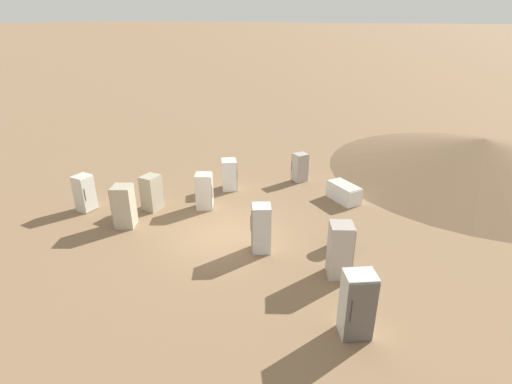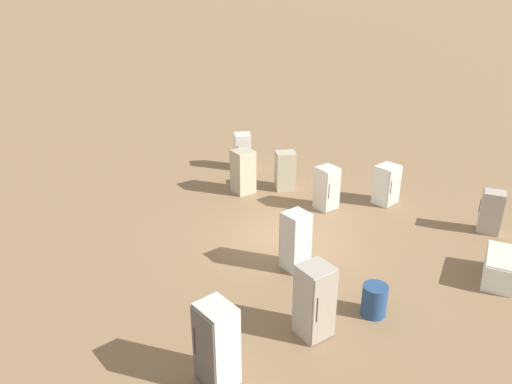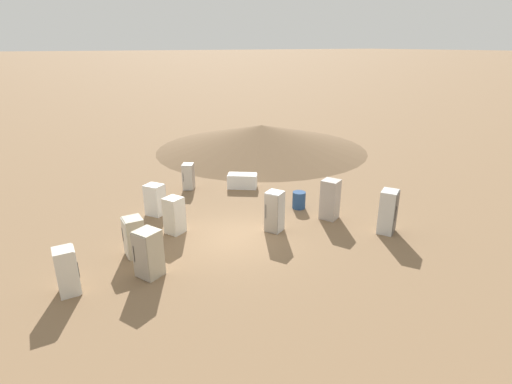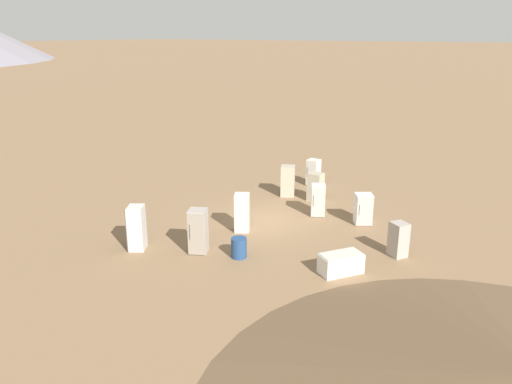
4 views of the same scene
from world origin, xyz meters
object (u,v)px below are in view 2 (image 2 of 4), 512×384
object	(u,v)px
discarded_fridge_0	(327,188)
discarded_fridge_4	(285,171)
discarded_fridge_2	(295,241)
discarded_fridge_8	(500,267)
discarded_fridge_1	(315,301)
discarded_fridge_5	(243,151)
discarded_fridge_3	(216,344)
discarded_fridge_7	(387,185)
rusty_barrel	(374,300)
discarded_fridge_6	(491,212)
discarded_fridge_9	(243,171)

from	to	relation	value
discarded_fridge_0	discarded_fridge_4	world-z (taller)	discarded_fridge_0
discarded_fridge_2	discarded_fridge_8	distance (m)	5.67
discarded_fridge_0	discarded_fridge_1	xyz separation A→B (m)	(6.61, -2.06, 0.13)
discarded_fridge_1	discarded_fridge_5	size ratio (longest dim) A/B	1.17
discarded_fridge_1	discarded_fridge_3	xyz separation A→B (m)	(1.17, -2.33, 0.01)
discarded_fridge_7	rusty_barrel	bearing A→B (deg)	31.62
discarded_fridge_4	rusty_barrel	bearing A→B (deg)	-85.17
discarded_fridge_5	discarded_fridge_3	bearing A→B (deg)	81.75
discarded_fridge_4	discarded_fridge_2	bearing A→B (deg)	-98.25
discarded_fridge_5	discarded_fridge_0	bearing A→B (deg)	120.56
discarded_fridge_1	discarded_fridge_2	size ratio (longest dim) A/B	1.05
discarded_fridge_0	discarded_fridge_8	bearing A→B (deg)	96.85
discarded_fridge_2	discarded_fridge_8	world-z (taller)	discarded_fridge_2
discarded_fridge_7	discarded_fridge_8	size ratio (longest dim) A/B	0.83
discarded_fridge_1	discarded_fridge_6	world-z (taller)	discarded_fridge_1
discarded_fridge_1	discarded_fridge_3	bearing A→B (deg)	-0.02
discarded_fridge_2	discarded_fridge_4	size ratio (longest dim) A/B	1.16
discarded_fridge_3	discarded_fridge_9	size ratio (longest dim) A/B	1.10
discarded_fridge_2	discarded_fridge_6	distance (m)	6.88
discarded_fridge_2	discarded_fridge_9	size ratio (longest dim) A/B	1.04
discarded_fridge_8	rusty_barrel	size ratio (longest dim) A/B	2.14
discarded_fridge_0	discarded_fridge_9	xyz separation A→B (m)	(-1.86, -2.81, 0.06)
discarded_fridge_2	discarded_fridge_8	bearing A→B (deg)	-44.05
discarded_fridge_1	discarded_fridge_9	bearing A→B (deg)	-111.58
discarded_fridge_8	discarded_fridge_9	world-z (taller)	discarded_fridge_9
discarded_fridge_1	discarded_fridge_6	distance (m)	8.07
discarded_fridge_0	discarded_fridge_9	world-z (taller)	discarded_fridge_9
discarded_fridge_4	discarded_fridge_6	size ratio (longest dim) A/B	1.07
discarded_fridge_0	discarded_fridge_7	xyz separation A→B (m)	(-0.15, 2.29, -0.05)
discarded_fridge_6	discarded_fridge_9	xyz separation A→B (m)	(-4.29, -7.64, 0.14)
discarded_fridge_3	rusty_barrel	xyz separation A→B (m)	(-1.68, 4.00, -0.52)
discarded_fridge_2	discarded_fridge_1	bearing A→B (deg)	-123.06
discarded_fridge_6	discarded_fridge_7	xyz separation A→B (m)	(-2.58, -2.54, 0.02)
rusty_barrel	discarded_fridge_9	bearing A→B (deg)	-163.16
discarded_fridge_2	discarded_fridge_6	xyz separation A→B (m)	(-1.31, 6.75, -0.17)
discarded_fridge_4	discarded_fridge_7	bearing A→B (deg)	-28.11
discarded_fridge_0	discarded_fridge_8	xyz separation A→B (m)	(5.08, 3.57, -0.40)
discarded_fridge_3	discarded_fridge_6	distance (m)	10.67
discarded_fridge_9	discarded_fridge_5	bearing A→B (deg)	56.89
discarded_fridge_5	discarded_fridge_9	bearing A→B (deg)	84.51
discarded_fridge_1	discarded_fridge_4	bearing A→B (deg)	-122.76
discarded_fridge_0	discarded_fridge_4	xyz separation A→B (m)	(-1.95, -1.14, -0.02)
discarded_fridge_1	discarded_fridge_4	distance (m)	8.61
discarded_fridge_3	discarded_fridge_9	world-z (taller)	discarded_fridge_3
discarded_fridge_1	discarded_fridge_7	bearing A→B (deg)	-149.38
discarded_fridge_9	discarded_fridge_8	bearing A→B (deg)	-74.69
discarded_fridge_0	discarded_fridge_8	size ratio (longest dim) A/B	0.89
discarded_fridge_3	discarded_fridge_4	bearing A→B (deg)	-51.28
discarded_fridge_2	discarded_fridge_3	bearing A→B (deg)	-151.65
discarded_fridge_5	discarded_fridge_8	distance (m)	11.28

